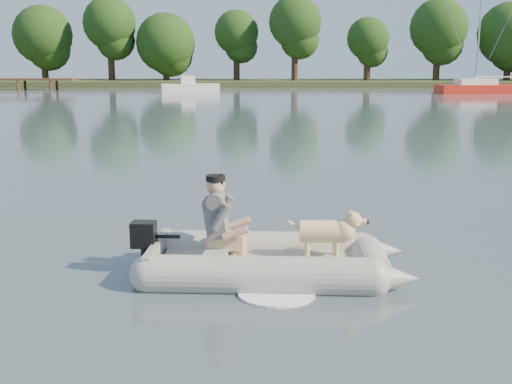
{
  "coord_description": "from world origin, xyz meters",
  "views": [
    {
      "loc": [
        0.2,
        -7.93,
        2.69
      ],
      "look_at": [
        0.13,
        1.51,
        0.75
      ],
      "focal_mm": 45.0,
      "sensor_mm": 36.0,
      "label": 1
    }
  ],
  "objects_px": {
    "motorboat": "(190,81)",
    "sailboat": "(480,88)",
    "dinghy": "(272,230)",
    "man": "(218,215)",
    "dog": "(322,235)"
  },
  "relations": [
    {
      "from": "man",
      "to": "sailboat",
      "type": "bearing_deg",
      "value": 70.0
    },
    {
      "from": "dinghy",
      "to": "man",
      "type": "relative_size",
      "value": 4.14
    },
    {
      "from": "man",
      "to": "dog",
      "type": "bearing_deg",
      "value": -0.0
    },
    {
      "from": "dinghy",
      "to": "man",
      "type": "distance_m",
      "value": 0.71
    },
    {
      "from": "sailboat",
      "to": "motorboat",
      "type": "bearing_deg",
      "value": 171.49
    },
    {
      "from": "dog",
      "to": "sailboat",
      "type": "distance_m",
      "value": 48.67
    },
    {
      "from": "motorboat",
      "to": "sailboat",
      "type": "height_order",
      "value": "sailboat"
    },
    {
      "from": "motorboat",
      "to": "sailboat",
      "type": "bearing_deg",
      "value": -13.21
    },
    {
      "from": "sailboat",
      "to": "man",
      "type": "bearing_deg",
      "value": -118.77
    },
    {
      "from": "dinghy",
      "to": "man",
      "type": "height_order",
      "value": "man"
    },
    {
      "from": "dog",
      "to": "sailboat",
      "type": "relative_size",
      "value": 0.09
    },
    {
      "from": "motorboat",
      "to": "sailboat",
      "type": "distance_m",
      "value": 23.93
    },
    {
      "from": "dog",
      "to": "motorboat",
      "type": "bearing_deg",
      "value": 100.4
    },
    {
      "from": "dog",
      "to": "motorboat",
      "type": "relative_size",
      "value": 0.18
    },
    {
      "from": "dog",
      "to": "motorboat",
      "type": "height_order",
      "value": "motorboat"
    }
  ]
}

